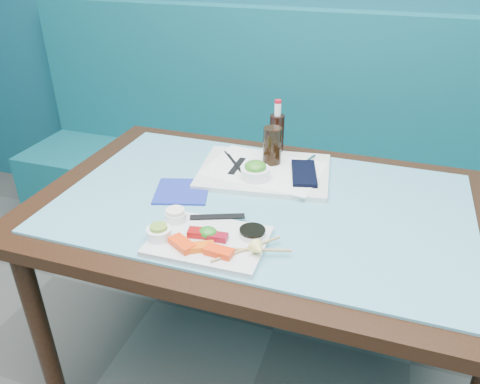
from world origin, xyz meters
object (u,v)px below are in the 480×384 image
(booth_bench, at_px, (308,186))
(cola_bottle_body, at_px, (277,135))
(sashimi_plate, at_px, (209,241))
(dining_table, at_px, (262,225))
(seaweed_bowl, at_px, (255,173))
(serving_tray, at_px, (264,171))
(blue_napkin, at_px, (182,191))
(cola_glass, at_px, (272,146))

(booth_bench, bearing_deg, cola_bottle_body, -95.68)
(sashimi_plate, bearing_deg, dining_table, 73.35)
(sashimi_plate, relative_size, seaweed_bowl, 3.15)
(sashimi_plate, distance_m, serving_tray, 0.44)
(booth_bench, bearing_deg, blue_napkin, -106.41)
(dining_table, height_order, seaweed_bowl, seaweed_bowl)
(booth_bench, height_order, blue_napkin, booth_bench)
(dining_table, relative_size, cola_bottle_body, 9.40)
(sashimi_plate, height_order, seaweed_bowl, seaweed_bowl)
(dining_table, height_order, serving_tray, serving_tray)
(serving_tray, height_order, cola_bottle_body, cola_bottle_body)
(serving_tray, bearing_deg, booth_bench, 78.38)
(booth_bench, relative_size, serving_tray, 6.98)
(booth_bench, relative_size, cola_glass, 23.13)
(booth_bench, relative_size, cola_bottle_body, 20.14)
(dining_table, relative_size, serving_tray, 3.26)
(sashimi_plate, distance_m, blue_napkin, 0.29)
(dining_table, relative_size, blue_napkin, 8.58)
(dining_table, relative_size, seaweed_bowl, 14.66)
(booth_bench, xyz_separation_m, sashimi_plate, (-0.07, -1.10, 0.39))
(dining_table, xyz_separation_m, serving_tray, (-0.05, 0.18, 0.10))
(booth_bench, relative_size, seaweed_bowl, 31.42)
(seaweed_bowl, xyz_separation_m, blue_napkin, (-0.20, -0.13, -0.03))
(booth_bench, bearing_deg, sashimi_plate, -93.80)
(dining_table, distance_m, sashimi_plate, 0.29)
(seaweed_bowl, bearing_deg, booth_bench, 85.68)
(sashimi_plate, xyz_separation_m, blue_napkin, (-0.18, 0.23, -0.00))
(sashimi_plate, distance_m, cola_glass, 0.50)
(seaweed_bowl, height_order, cola_glass, cola_glass)
(serving_tray, distance_m, cola_glass, 0.09)
(seaweed_bowl, distance_m, cola_glass, 0.14)
(booth_bench, distance_m, cola_glass, 0.77)
(sashimi_plate, relative_size, blue_napkin, 1.85)
(sashimi_plate, bearing_deg, cola_bottle_body, 86.67)
(serving_tray, bearing_deg, dining_table, -83.09)
(serving_tray, distance_m, blue_napkin, 0.30)
(seaweed_bowl, bearing_deg, cola_bottle_body, 88.46)
(sashimi_plate, xyz_separation_m, serving_tray, (0.03, 0.44, 0.00))
(dining_table, bearing_deg, blue_napkin, -172.86)
(cola_glass, relative_size, cola_bottle_body, 0.87)
(cola_glass, bearing_deg, booth_bench, 86.63)
(dining_table, bearing_deg, cola_glass, 98.81)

